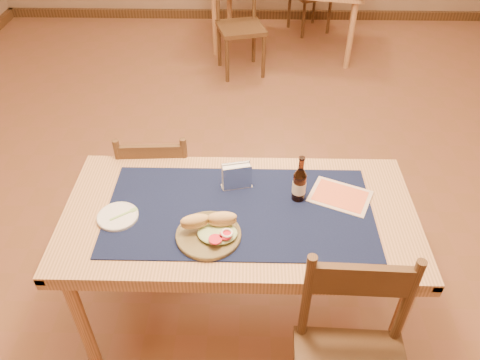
{
  "coord_description": "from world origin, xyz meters",
  "views": [
    {
      "loc": [
        0.03,
        -2.33,
        2.22
      ],
      "look_at": [
        0.0,
        -0.7,
        0.85
      ],
      "focal_mm": 35.0,
      "sensor_mm": 36.0,
      "label": 1
    }
  ],
  "objects_px": {
    "main_table": "(240,224)",
    "sandwich_plate": "(210,231)",
    "beer_bottle": "(299,184)",
    "napkin_holder": "(237,177)",
    "chair_main_far": "(160,184)"
  },
  "relations": [
    {
      "from": "sandwich_plate",
      "to": "chair_main_far",
      "type": "bearing_deg",
      "value": 117.1
    },
    {
      "from": "beer_bottle",
      "to": "chair_main_far",
      "type": "bearing_deg",
      "value": 149.04
    },
    {
      "from": "main_table",
      "to": "sandwich_plate",
      "type": "bearing_deg",
      "value": -126.52
    },
    {
      "from": "beer_bottle",
      "to": "napkin_holder",
      "type": "height_order",
      "value": "beer_bottle"
    },
    {
      "from": "chair_main_far",
      "to": "beer_bottle",
      "type": "xyz_separation_m",
      "value": [
        0.74,
        -0.45,
        0.4
      ]
    },
    {
      "from": "chair_main_far",
      "to": "sandwich_plate",
      "type": "relative_size",
      "value": 3.08
    },
    {
      "from": "napkin_holder",
      "to": "beer_bottle",
      "type": "bearing_deg",
      "value": -15.22
    },
    {
      "from": "napkin_holder",
      "to": "main_table",
      "type": "bearing_deg",
      "value": -84.11
    },
    {
      "from": "beer_bottle",
      "to": "main_table",
      "type": "bearing_deg",
      "value": -162.19
    },
    {
      "from": "main_table",
      "to": "sandwich_plate",
      "type": "height_order",
      "value": "sandwich_plate"
    },
    {
      "from": "main_table",
      "to": "napkin_holder",
      "type": "height_order",
      "value": "napkin_holder"
    },
    {
      "from": "sandwich_plate",
      "to": "napkin_holder",
      "type": "bearing_deg",
      "value": 72.57
    },
    {
      "from": "chair_main_far",
      "to": "napkin_holder",
      "type": "height_order",
      "value": "napkin_holder"
    },
    {
      "from": "sandwich_plate",
      "to": "napkin_holder",
      "type": "relative_size",
      "value": 1.82
    },
    {
      "from": "main_table",
      "to": "napkin_holder",
      "type": "relative_size",
      "value": 10.42
    }
  ]
}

